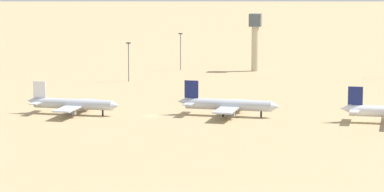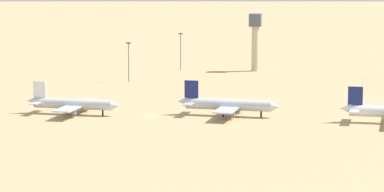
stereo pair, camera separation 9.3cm
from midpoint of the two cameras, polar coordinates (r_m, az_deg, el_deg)
ground at (r=314.00m, az=-2.37°, el=-1.16°), size 4000.00×4000.00×0.00m
parked_jet_white_2 at (r=318.36m, az=-6.93°, el=-0.46°), size 31.50×26.48×10.41m
parked_jet_navy_3 at (r=313.32m, az=2.05°, el=-0.51°), size 33.30×28.00×11.00m
control_tower at (r=428.80m, az=3.67°, el=3.45°), size 5.20×5.20×24.92m
light_pole_west at (r=431.85m, az=-0.67°, el=2.74°), size 1.80×0.50×16.23m
light_pole_mid at (r=394.72m, az=-3.69°, el=2.14°), size 1.80×0.50×15.76m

